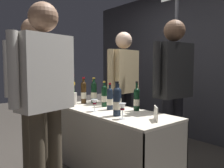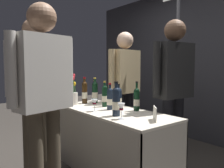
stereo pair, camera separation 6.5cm
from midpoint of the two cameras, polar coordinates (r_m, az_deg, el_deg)
The scene contains 19 objects.
back_partition at distance 3.97m, azimuth 22.42°, elevation 5.01°, with size 5.09×0.12×2.57m, color #2D2D33.
tasting_table at distance 2.63m, azimuth 0.72°, elevation -11.68°, with size 1.55×0.63×0.73m.
featured_wine_bottle at distance 2.71m, azimuth 2.32°, elevation -3.39°, with size 0.08×0.08×0.29m.
display_bottle_0 at distance 2.59m, azimuth 0.19°, elevation -3.67°, with size 0.07×0.07×0.31m.
display_bottle_1 at distance 2.79m, azimuth -1.20°, elevation -2.93°, with size 0.07×0.07×0.32m.
display_bottle_2 at distance 3.19m, azimuth -3.83°, elevation -2.15°, with size 0.07×0.07×0.30m.
display_bottle_3 at distance 2.27m, azimuth 1.88°, elevation -4.29°, with size 0.08×0.08×0.35m.
display_bottle_4 at distance 2.55m, azimuth 6.95°, elevation -3.77°, with size 0.07×0.07×0.33m.
display_bottle_5 at distance 3.04m, azimuth -6.33°, elevation -2.03°, with size 0.07×0.07×0.35m.
display_bottle_6 at distance 3.07m, azimuth -3.72°, elevation -2.02°, with size 0.08×0.08×0.35m.
wine_glass_near_vendor at distance 2.15m, azimuth 3.22°, elevation -5.97°, with size 0.07×0.07×0.15m.
wine_glass_mid at distance 2.51m, azimuth -3.74°, elevation -4.65°, with size 0.08×0.08×0.14m.
flower_vase at distance 2.96m, azimuth -9.03°, elevation -3.10°, with size 0.11×0.10×0.40m.
brochure_stand at distance 2.13m, azimuth 11.62°, elevation -7.36°, with size 0.17×0.01×0.13m, color silver.
vendor_presenter at distance 3.22m, azimuth 3.83°, elevation 1.10°, with size 0.29×0.63×1.71m.
vendor_assistant at distance 2.67m, azimuth 16.01°, elevation 0.78°, with size 0.24×0.63×1.75m.
taster_foreground_right at distance 2.63m, azimuth -18.23°, elevation 0.63°, with size 0.26×0.63×1.75m.
taster_foreground_left at distance 1.95m, azimuth -16.01°, elevation -0.63°, with size 0.31×0.61×1.75m.
booth_signpost at distance 3.27m, azimuth 16.72°, elevation 8.52°, with size 0.52×0.04×2.38m.
Camera 2 is at (1.99, -1.55, 1.24)m, focal length 36.23 mm.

